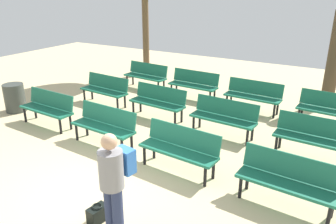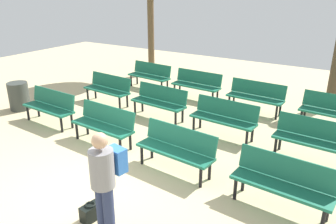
{
  "view_description": "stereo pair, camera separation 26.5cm",
  "coord_description": "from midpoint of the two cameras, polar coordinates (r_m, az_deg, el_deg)",
  "views": [
    {
      "loc": [
        3.78,
        -3.62,
        3.45
      ],
      "look_at": [
        0.0,
        2.9,
        0.55
      ],
      "focal_mm": 35.58,
      "sensor_mm": 36.0,
      "label": 1
    },
    {
      "loc": [
        4.01,
        -3.49,
        3.45
      ],
      "look_at": [
        0.0,
        2.9,
        0.55
      ],
      "focal_mm": 35.58,
      "sensor_mm": 36.0,
      "label": 2
    }
  ],
  "objects": [
    {
      "name": "visitor_with_backpack",
      "position": [
        4.73,
        -9.16,
        -11.35
      ],
      "size": [
        0.39,
        0.56,
        1.65
      ],
      "rotation": [
        0.0,
        0.0,
        2.99
      ],
      "color": "navy",
      "rests_on": "ground_plane"
    },
    {
      "name": "bench_r1_c1",
      "position": [
        9.04,
        -0.6,
        2.03
      ],
      "size": [
        1.63,
        0.6,
        0.87
      ],
      "rotation": [
        0.0,
        0.0,
        -0.08
      ],
      "color": "#19664C",
      "rests_on": "ground_plane"
    },
    {
      "name": "bench_r0_c2",
      "position": [
        6.48,
        2.68,
        -6.0
      ],
      "size": [
        1.63,
        0.61,
        0.87
      ],
      "rotation": [
        0.0,
        0.0,
        -0.08
      ],
      "color": "#19664C",
      "rests_on": "ground_plane"
    },
    {
      "name": "bench_r2_c1",
      "position": [
        10.68,
        5.69,
        4.92
      ],
      "size": [
        1.62,
        0.56,
        0.87
      ],
      "rotation": [
        0.0,
        0.0,
        -0.05
      ],
      "color": "#19664C",
      "rests_on": "ground_plane"
    },
    {
      "name": "bench_r1_c3",
      "position": [
        7.53,
        24.76,
        -4.05
      ],
      "size": [
        1.62,
        0.55,
        0.87
      ],
      "rotation": [
        0.0,
        0.0,
        -0.05
      ],
      "color": "#19664C",
      "rests_on": "ground_plane"
    },
    {
      "name": "bench_r1_c0",
      "position": [
        10.31,
        -9.5,
        4.14
      ],
      "size": [
        1.63,
        0.61,
        0.87
      ],
      "rotation": [
        0.0,
        0.0,
        -0.08
      ],
      "color": "#19664C",
      "rests_on": "ground_plane"
    },
    {
      "name": "bench_r2_c3",
      "position": [
        9.36,
        27.32,
        0.26
      ],
      "size": [
        1.63,
        0.6,
        0.87
      ],
      "rotation": [
        0.0,
        0.0,
        -0.08
      ],
      "color": "#19664C",
      "rests_on": "ground_plane"
    },
    {
      "name": "bench_r0_c0",
      "position": [
        9.16,
        -18.75,
        1.13
      ],
      "size": [
        1.62,
        0.56,
        0.87
      ],
      "rotation": [
        0.0,
        0.0,
        -0.05
      ],
      "color": "#19664C",
      "rests_on": "ground_plane"
    },
    {
      "name": "bench_r2_c0",
      "position": [
        11.75,
        -2.44,
        6.49
      ],
      "size": [
        1.64,
        0.62,
        0.87
      ],
      "rotation": [
        0.0,
        0.0,
        -0.09
      ],
      "color": "#19664C",
      "rests_on": "ground_plane"
    },
    {
      "name": "bench_r0_c1",
      "position": [
        7.69,
        -9.9,
        -1.83
      ],
      "size": [
        1.63,
        0.58,
        0.87
      ],
      "rotation": [
        0.0,
        0.0,
        -0.06
      ],
      "color": "#19664C",
      "rests_on": "ground_plane"
    },
    {
      "name": "ground_plane",
      "position": [
        6.3,
        -13.27,
        -12.79
      ],
      "size": [
        24.0,
        24.0,
        0.0
      ],
      "primitive_type": "plane",
      "color": "#CCB789"
    },
    {
      "name": "bench_r0_c3",
      "position": [
        5.79,
        20.39,
        -11.01
      ],
      "size": [
        1.63,
        0.59,
        0.87
      ],
      "rotation": [
        0.0,
        0.0,
        -0.07
      ],
      "color": "#19664C",
      "rests_on": "ground_plane"
    },
    {
      "name": "trash_bin",
      "position": [
        10.58,
        -23.53,
        2.51
      ],
      "size": [
        0.57,
        0.57,
        0.81
      ],
      "primitive_type": "cylinder",
      "color": "#383D38",
      "rests_on": "ground_plane"
    },
    {
      "name": "bench_r2_c2",
      "position": [
        9.83,
        15.58,
        2.8
      ],
      "size": [
        1.62,
        0.57,
        0.87
      ],
      "rotation": [
        0.0,
        0.0,
        -0.05
      ],
      "color": "#19664C",
      "rests_on": "ground_plane"
    },
    {
      "name": "handbag",
      "position": [
        5.5,
        -11.68,
        -16.48
      ],
      "size": [
        0.22,
        0.34,
        0.29
      ],
      "color": "black",
      "rests_on": "ground_plane"
    },
    {
      "name": "bench_r1_c2",
      "position": [
        8.07,
        10.54,
        -0.73
      ],
      "size": [
        1.63,
        0.58,
        0.87
      ],
      "rotation": [
        0.0,
        0.0,
        -0.06
      ],
      "color": "#19664C",
      "rests_on": "ground_plane"
    }
  ]
}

